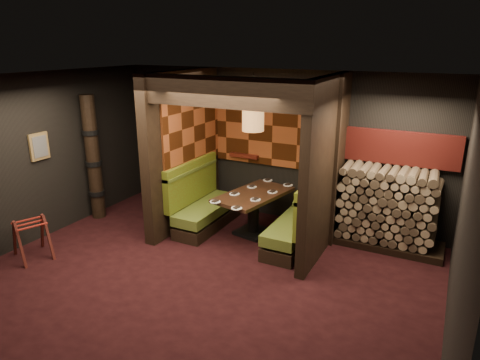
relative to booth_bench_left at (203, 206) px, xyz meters
name	(u,v)px	position (x,y,z in m)	size (l,w,h in m)	color
floor	(200,279)	(0.96, -1.65, -0.41)	(6.50, 5.50, 0.02)	black
ceiling	(193,79)	(0.96, -1.65, 2.46)	(6.50, 5.50, 0.02)	black
wall_back	(275,146)	(0.96, 1.11, 1.02)	(6.50, 0.02, 2.85)	black
wall_front	(13,283)	(0.96, -4.41, 1.02)	(6.50, 0.02, 2.85)	black
wall_left	(34,159)	(-2.30, -1.65, 1.02)	(0.02, 5.50, 2.85)	black
wall_right	(463,233)	(4.22, -1.65, 1.02)	(0.02, 5.50, 2.85)	black
partition_left	(183,150)	(-0.39, 0.00, 1.02)	(0.20, 2.20, 2.85)	black
partition_right	(325,168)	(2.26, 0.05, 1.02)	(0.15, 2.10, 2.85)	black
header_beam	(219,92)	(0.94, -0.95, 2.23)	(2.85, 0.18, 0.44)	black
tapa_back_panel	(273,125)	(0.94, 1.06, 1.42)	(2.40, 0.06, 1.55)	#96451F
tapa_side_panel	(193,126)	(-0.27, 0.17, 1.45)	(0.04, 1.85, 1.45)	#96451F
lacquer_shelf	(244,156)	(0.36, 1.00, 0.78)	(0.60, 0.12, 0.07)	#531810
booth_bench_left	(203,206)	(0.00, 0.00, 0.00)	(0.68, 1.60, 1.14)	black
booth_bench_right	(299,225)	(1.89, 0.00, 0.00)	(0.68, 1.60, 1.14)	black
dining_table	(253,206)	(0.99, 0.12, 0.14)	(1.08, 1.60, 0.77)	black
place_settings	(254,193)	(0.99, 0.12, 0.38)	(0.94, 1.75, 0.03)	white
pendant_lamp	(253,117)	(0.99, 0.07, 1.72)	(0.37, 0.37, 0.95)	#A96F39
framed_picture	(39,146)	(-2.25, -1.55, 1.22)	(0.05, 0.36, 0.46)	olive
luggage_rack	(31,236)	(-1.78, -2.29, -0.04)	(0.79, 0.68, 0.72)	#41140F
totem_column	(93,159)	(-2.09, -0.55, 0.79)	(0.31, 0.31, 2.40)	black
firewood_stack	(392,209)	(3.25, 0.70, 0.28)	(1.73, 0.70, 1.36)	black
mosaic_header	(401,148)	(3.25, 1.03, 1.24)	(1.83, 0.10, 0.56)	maroon
bay_front_post	(335,165)	(2.35, 0.31, 1.02)	(0.08, 0.08, 2.85)	black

